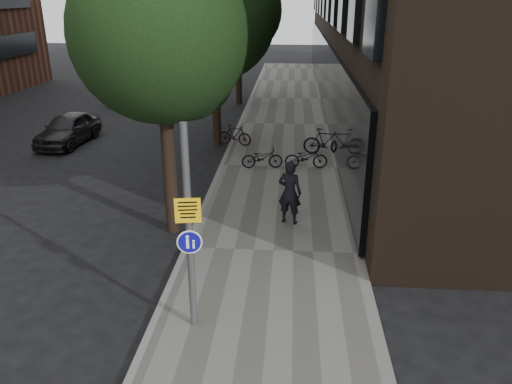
# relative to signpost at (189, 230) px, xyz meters

# --- Properties ---
(ground) EXTENTS (120.00, 120.00, 0.00)m
(ground) POSITION_rel_signpost_xyz_m (1.18, -0.18, -2.17)
(ground) COLOR black
(ground) RESTS_ON ground
(sidewalk) EXTENTS (4.50, 60.00, 0.12)m
(sidewalk) POSITION_rel_signpost_xyz_m (1.43, 9.82, -2.11)
(sidewalk) COLOR #66635E
(sidewalk) RESTS_ON ground
(curb_edge) EXTENTS (0.15, 60.00, 0.13)m
(curb_edge) POSITION_rel_signpost_xyz_m (-0.82, 9.82, -2.10)
(curb_edge) COLOR slate
(curb_edge) RESTS_ON ground
(street_tree_near) EXTENTS (4.40, 4.40, 7.50)m
(street_tree_near) POSITION_rel_signpost_xyz_m (-1.35, 4.46, 2.94)
(street_tree_near) COLOR black
(street_tree_near) RESTS_ON ground
(street_tree_mid) EXTENTS (5.00, 5.00, 7.80)m
(street_tree_mid) POSITION_rel_signpost_xyz_m (-1.35, 12.96, 2.94)
(street_tree_mid) COLOR black
(street_tree_mid) RESTS_ON ground
(street_tree_far) EXTENTS (5.00, 5.00, 7.80)m
(street_tree_far) POSITION_rel_signpost_xyz_m (-1.35, 21.96, 2.94)
(street_tree_far) COLOR black
(street_tree_far) RESTS_ON ground
(signpost) EXTENTS (0.47, 0.14, 4.06)m
(signpost) POSITION_rel_signpost_xyz_m (0.00, 0.00, 0.00)
(signpost) COLOR #595B5E
(signpost) RESTS_ON sidewalk
(pedestrian) EXTENTS (0.77, 0.62, 1.84)m
(pedestrian) POSITION_rel_signpost_xyz_m (1.81, 4.85, -1.13)
(pedestrian) COLOR black
(pedestrian) RESTS_ON sidewalk
(parked_bike_facade_near) EXTENTS (1.62, 0.67, 0.83)m
(parked_bike_facade_near) POSITION_rel_signpost_xyz_m (2.38, 9.66, -1.63)
(parked_bike_facade_near) COLOR black
(parked_bike_facade_near) RESTS_ON sidewalk
(parked_bike_facade_far) EXTENTS (1.83, 0.72, 1.07)m
(parked_bike_facade_far) POSITION_rel_signpost_xyz_m (3.18, 11.42, -1.51)
(parked_bike_facade_far) COLOR black
(parked_bike_facade_far) RESTS_ON sidewalk
(parked_bike_curb_near) EXTENTS (1.58, 0.72, 0.80)m
(parked_bike_curb_near) POSITION_rel_signpost_xyz_m (0.75, 9.56, -1.65)
(parked_bike_curb_near) COLOR black
(parked_bike_curb_near) RESTS_ON sidewalk
(parked_bike_curb_far) EXTENTS (1.54, 0.78, 0.89)m
(parked_bike_curb_far) POSITION_rel_signpost_xyz_m (-0.62, 12.51, -1.60)
(parked_bike_curb_far) COLOR black
(parked_bike_curb_far) RESTS_ON sidewalk
(parked_car_near) EXTENTS (1.89, 4.05, 1.34)m
(parked_car_near) POSITION_rel_signpost_xyz_m (-7.98, 12.61, -1.50)
(parked_car_near) COLOR black
(parked_car_near) RESTS_ON ground
(parked_car_mid) EXTENTS (1.36, 3.78, 1.24)m
(parked_car_mid) POSITION_rel_signpost_xyz_m (-8.40, 21.86, -1.55)
(parked_car_mid) COLOR maroon
(parked_car_mid) RESTS_ON ground
(parked_car_far) EXTENTS (2.33, 4.52, 1.26)m
(parked_car_far) POSITION_rel_signpost_xyz_m (-6.62, 30.15, -1.54)
(parked_car_far) COLOR black
(parked_car_far) RESTS_ON ground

